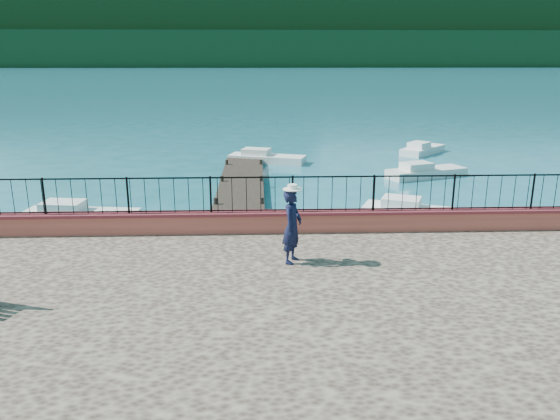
{
  "coord_description": "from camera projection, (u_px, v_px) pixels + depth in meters",
  "views": [
    {
      "loc": [
        -1.2,
        -10.52,
        5.86
      ],
      "look_at": [
        -0.71,
        2.0,
        2.3
      ],
      "focal_mm": 35.0,
      "sensor_mm": 36.0,
      "label": 1
    }
  ],
  "objects": [
    {
      "name": "boat_0",
      "position": [
        80.0,
        212.0,
        19.75
      ],
      "size": [
        4.26,
        1.8,
        0.8
      ],
      "primitive_type": "cube",
      "rotation": [
        0.0,
        0.0,
        -0.12
      ],
      "color": "silver",
      "rests_on": "ground"
    },
    {
      "name": "dock",
      "position": [
        240.0,
        195.0,
        23.18
      ],
      "size": [
        2.0,
        16.0,
        0.3
      ],
      "primitive_type": "cube",
      "color": "#2D231C",
      "rests_on": "ground"
    },
    {
      "name": "boat_2",
      "position": [
        427.0,
        169.0,
        27.18
      ],
      "size": [
        4.26,
        2.6,
        0.8
      ],
      "primitive_type": "cube",
      "rotation": [
        0.0,
        0.0,
        0.35
      ],
      "color": "silver",
      "rests_on": "ground"
    },
    {
      "name": "railing",
      "position": [
        304.0,
        194.0,
        14.7
      ],
      "size": [
        27.0,
        0.05,
        0.95
      ],
      "primitive_type": "cube",
      "color": "black",
      "rests_on": "parapet"
    },
    {
      "name": "companion_hill",
      "position": [
        473.0,
        61.0,
        558.47
      ],
      "size": [
        448.0,
        384.0,
        180.0
      ],
      "primitive_type": "ellipsoid",
      "color": "#142D23",
      "rests_on": "ground"
    },
    {
      "name": "hat",
      "position": [
        292.0,
        187.0,
        12.28
      ],
      "size": [
        0.44,
        0.44,
        0.12
      ],
      "primitive_type": "cylinder",
      "color": "white",
      "rests_on": "person"
    },
    {
      "name": "ground",
      "position": [
        316.0,
        337.0,
        11.76
      ],
      "size": [
        2000.0,
        2000.0,
        0.0
      ],
      "primitive_type": "plane",
      "color": "#19596B",
      "rests_on": "ground"
    },
    {
      "name": "boat_1",
      "position": [
        417.0,
        209.0,
        20.14
      ],
      "size": [
        4.09,
        2.73,
        0.8
      ],
      "primitive_type": "cube",
      "rotation": [
        0.0,
        0.0,
        -0.41
      ],
      "color": "white",
      "rests_on": "ground"
    },
    {
      "name": "far_forest",
      "position": [
        260.0,
        50.0,
        297.68
      ],
      "size": [
        900.0,
        60.0,
        18.0
      ],
      "primitive_type": "cube",
      "color": "black",
      "rests_on": "ground"
    },
    {
      "name": "boat_4",
      "position": [
        267.0,
        156.0,
        30.85
      ],
      "size": [
        4.49,
        2.54,
        0.8
      ],
      "primitive_type": "cube",
      "rotation": [
        0.0,
        0.0,
        -0.31
      ],
      "color": "silver",
      "rests_on": "ground"
    },
    {
      "name": "boat_5",
      "position": [
        423.0,
        147.0,
        33.7
      ],
      "size": [
        3.39,
        3.5,
        0.8
      ],
      "primitive_type": "cube",
      "rotation": [
        0.0,
        0.0,
        0.82
      ],
      "color": "silver",
      "rests_on": "ground"
    },
    {
      "name": "parapet",
      "position": [
        303.0,
        221.0,
        14.91
      ],
      "size": [
        28.0,
        0.46,
        0.58
      ],
      "primitive_type": "cube",
      "color": "#C95748",
      "rests_on": "promenade"
    },
    {
      "name": "person",
      "position": [
        292.0,
        226.0,
        12.54
      ],
      "size": [
        0.64,
        0.75,
        1.74
      ],
      "primitive_type": "imported",
      "rotation": [
        0.0,
        0.0,
        1.16
      ],
      "color": "black",
      "rests_on": "promenade"
    },
    {
      "name": "foothills",
      "position": [
        259.0,
        30.0,
        351.81
      ],
      "size": [
        900.0,
        120.0,
        44.0
      ],
      "primitive_type": "cube",
      "color": "black",
      "rests_on": "ground"
    }
  ]
}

